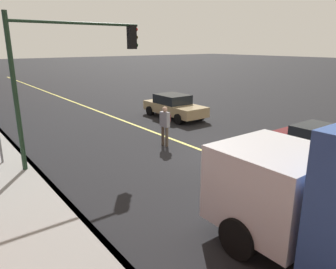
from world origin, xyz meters
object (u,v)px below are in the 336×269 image
Objects in this scene: car_tan at (174,106)px; traffic_light_mast at (70,62)px; pedestrian_with_backpack at (165,123)px; car_maroon at (326,146)px.

traffic_light_mast is at bearing 115.78° from car_tan.
pedestrian_with_backpack reaches higher than car_tan.
traffic_light_mast reaches higher than car_tan.
car_tan is 1.02× the size of car_maroon.
car_maroon is 2.39× the size of pedestrian_with_backpack.
car_maroon is at bearing -129.15° from traffic_light_mast.
pedestrian_with_backpack is at bearing -96.89° from traffic_light_mast.
pedestrian_with_backpack is 4.73m from traffic_light_mast.
car_maroon is at bearing 177.75° from car_tan.
traffic_light_mast is (0.47, 3.86, 2.70)m from pedestrian_with_backpack.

